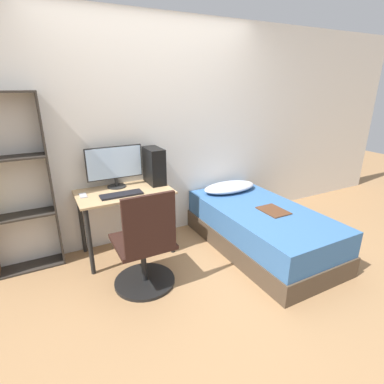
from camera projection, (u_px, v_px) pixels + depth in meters
ground_plane at (213, 290)px, 2.76m from camera, size 14.00×14.00×0.00m
wall_back at (155, 133)px, 3.44m from camera, size 8.00×0.05×2.50m
desk at (125, 202)px, 3.18m from camera, size 0.97×0.58×0.73m
office_chair at (145, 252)px, 2.69m from camera, size 0.57×0.57×0.97m
bed at (261, 228)px, 3.40m from camera, size 0.95×1.80×0.49m
pillow at (230, 187)px, 3.83m from camera, size 0.72×0.36×0.11m
magazine at (273, 211)px, 3.24m from camera, size 0.24×0.32×0.01m
monitor at (115, 165)px, 3.19m from camera, size 0.60×0.20×0.45m
keyboard at (122, 195)px, 3.02m from camera, size 0.42×0.15×0.02m
pc_tower at (154, 166)px, 3.33m from camera, size 0.16×0.32×0.40m
phone at (83, 195)px, 3.00m from camera, size 0.07×0.14×0.01m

